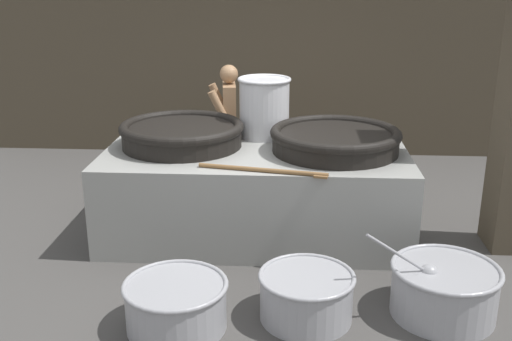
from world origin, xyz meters
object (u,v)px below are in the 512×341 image
Objects in this scene: giant_wok_far at (335,139)px; prep_bowl_meat at (176,303)px; cook at (229,124)px; prep_bowl_vegetables at (444,288)px; giant_wok_near at (182,133)px; stock_pot at (264,106)px; prep_bowl_extra at (306,294)px.

giant_wok_far is 2.35m from prep_bowl_meat.
prep_bowl_vegetables is (1.97, -2.74, -0.61)m from cook.
stock_pot is at bearing 27.52° from giant_wok_near.
prep_bowl_vegetables is 1.44× the size of prep_bowl_extra.
prep_bowl_meat is 1.06× the size of prep_bowl_extra.
prep_bowl_vegetables is 2.08m from prep_bowl_meat.
prep_bowl_vegetables reaches higher than prep_bowl_meat.
stock_pot is 0.41× the size of cook.
stock_pot is at bearing 116.03° from cook.
giant_wok_far is 2.02× the size of stock_pot.
stock_pot is (0.82, 0.43, 0.20)m from giant_wok_near.
giant_wok_far is 1.19× the size of prep_bowl_vegetables.
prep_bowl_extra is at bearing -78.48° from stock_pot.
cook is at bearing 107.45° from prep_bowl_extra.
giant_wok_near reaches higher than prep_bowl_meat.
prep_bowl_extra reaches higher than prep_bowl_meat.
prep_bowl_meat is at bearing -103.21° from stock_pot.
stock_pot is at bearing 101.52° from prep_bowl_extra.
giant_wok_near is 1.58× the size of prep_bowl_meat.
prep_bowl_meat is at bearing -81.96° from giant_wok_near.
prep_bowl_extra is (0.44, -2.15, -1.01)m from stock_pot.
cook is 1.43× the size of prep_bowl_vegetables.
prep_bowl_meat is (-2.06, -0.30, -0.03)m from prep_bowl_vegetables.
giant_wok_far reaches higher than prep_bowl_meat.
giant_wok_far reaches higher than prep_bowl_vegetables.
stock_pot is 2.72m from prep_bowl_vegetables.
cook is at bearing 122.98° from stock_pot.
stock_pot is at bearing 126.71° from prep_bowl_vegetables.
prep_bowl_meat is at bearing -171.61° from prep_bowl_vegetables.
giant_wok_near reaches higher than giant_wok_far.
giant_wok_far is 1.61× the size of prep_bowl_meat.
cook reaches higher than giant_wok_near.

